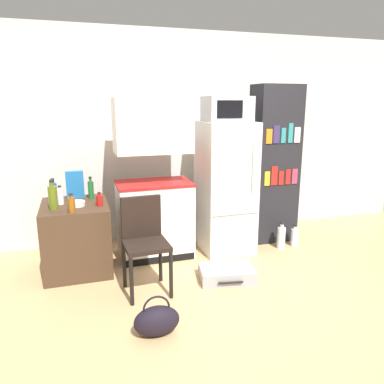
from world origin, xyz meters
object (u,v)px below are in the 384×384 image
at_px(chair, 144,235).
at_px(handbag, 157,320).
at_px(water_bottle_middle, 295,237).
at_px(bottle_green_tall, 91,189).
at_px(kitchen_hutch, 154,186).
at_px(cereal_box, 75,185).
at_px(bottle_olive_oil, 53,197).
at_px(suitcase_large_flat, 227,274).
at_px(microwave, 227,109).
at_px(bowl, 76,204).
at_px(side_table, 77,237).
at_px(bottle_ketchup_red, 99,200).
at_px(water_bottle_front, 281,237).
at_px(refrigerator, 225,187).
at_px(bookshelf, 274,165).
at_px(bottle_blue_soda, 53,192).
at_px(bottle_milk_white, 60,196).
at_px(bottle_amber_beer, 72,205).

distance_m(chair, handbag, 0.88).
bearing_deg(water_bottle_middle, bottle_green_tall, 172.57).
relative_size(kitchen_hutch, chair, 2.02).
bearing_deg(cereal_box, water_bottle_middle, -8.78).
distance_m(bottle_olive_oil, suitcase_large_flat, 1.90).
relative_size(microwave, bowl, 3.00).
xyz_separation_m(side_table, kitchen_hutch, (0.88, 0.13, 0.47)).
bearing_deg(suitcase_large_flat, side_table, 163.72).
bearing_deg(bottle_ketchup_red, water_bottle_front, -0.12).
relative_size(microwave, handbag, 1.43).
xyz_separation_m(refrigerator, bowl, (-1.71, -0.15, -0.02)).
height_order(water_bottle_front, water_bottle_middle, water_bottle_front).
bearing_deg(kitchen_hutch, chair, -108.65).
relative_size(side_table, bookshelf, 0.40).
height_order(bottle_blue_soda, water_bottle_middle, bottle_blue_soda).
relative_size(kitchen_hutch, bottle_ketchup_red, 12.65).
relative_size(refrigerator, suitcase_large_flat, 2.59).
distance_m(bottle_milk_white, cereal_box, 0.29).
height_order(bottle_milk_white, water_bottle_middle, bottle_milk_white).
xyz_separation_m(bottle_olive_oil, chair, (0.81, -0.51, -0.31)).
bearing_deg(water_bottle_middle, refrigerator, 167.01).
bearing_deg(bookshelf, microwave, -169.46).
height_order(bowl, water_bottle_front, bowl).
xyz_separation_m(side_table, bottle_amber_beer, (-0.02, -0.31, 0.44)).
bearing_deg(refrigerator, bowl, -174.85).
bearing_deg(microwave, water_bottle_middle, -12.89).
bearing_deg(handbag, bottle_olive_oil, 120.52).
height_order(bottle_green_tall, water_bottle_middle, bottle_green_tall).
xyz_separation_m(side_table, bottle_ketchup_red, (0.25, -0.14, 0.42)).
bearing_deg(bottle_olive_oil, bottle_ketchup_red, 0.39).
bearing_deg(water_bottle_front, bowl, 178.34).
distance_m(bottle_olive_oil, bowl, 0.25).
bearing_deg(bottle_green_tall, bottle_olive_oil, -138.31).
xyz_separation_m(bottle_milk_white, handbag, (0.69, -1.46, -0.69)).
bearing_deg(microwave, handbag, -127.99).
bearing_deg(kitchen_hutch, bookshelf, 2.92).
bearing_deg(bottle_amber_beer, bottle_blue_soda, 109.95).
distance_m(kitchen_hutch, water_bottle_front, 1.69).
bearing_deg(microwave, kitchen_hutch, 176.48).
xyz_separation_m(bottle_green_tall, bottle_ketchup_red, (0.07, -0.33, -0.04)).
bearing_deg(microwave, bottle_amber_beer, -167.70).
bearing_deg(suitcase_large_flat, microwave, 80.22).
distance_m(chair, suitcase_large_flat, 0.95).
xyz_separation_m(bookshelf, bowl, (-2.42, -0.29, -0.24)).
relative_size(kitchen_hutch, bottle_milk_white, 9.12).
relative_size(bottle_green_tall, water_bottle_middle, 0.87).
bearing_deg(water_bottle_middle, microwave, 167.11).
bearing_deg(side_table, refrigerator, 2.46).
relative_size(kitchen_hutch, bottle_green_tall, 7.40).
xyz_separation_m(bottle_milk_white, water_bottle_front, (2.53, -0.19, -0.67)).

